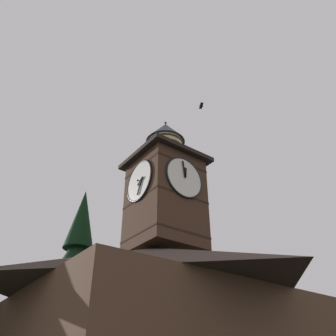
% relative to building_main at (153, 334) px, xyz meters
% --- Properties ---
extents(building_main, '(11.88, 11.71, 7.91)m').
position_rel_building_main_xyz_m(building_main, '(0.00, 0.00, 0.00)').
color(building_main, '#513627').
rests_on(building_main, ground_plane).
extents(clock_tower, '(4.09, 4.09, 8.63)m').
position_rel_building_main_xyz_m(clock_tower, '(-0.85, -0.33, 7.51)').
color(clock_tower, '#422B1E').
rests_on(clock_tower, building_main).
extents(pine_tree_behind, '(5.90, 5.90, 13.24)m').
position_rel_building_main_xyz_m(pine_tree_behind, '(1.52, -6.13, 1.39)').
color(pine_tree_behind, '#473323').
rests_on(pine_tree_behind, ground_plane).
extents(moon, '(2.06, 2.06, 2.06)m').
position_rel_building_main_xyz_m(moon, '(-17.17, -26.50, 10.37)').
color(moon, silver).
extents(flying_bird_high, '(0.51, 0.69, 0.16)m').
position_rel_building_main_xyz_m(flying_bird_high, '(-4.04, -0.28, 15.49)').
color(flying_bird_high, black).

